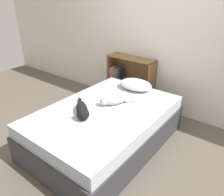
{
  "coord_description": "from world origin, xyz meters",
  "views": [
    {
      "loc": [
        1.55,
        -1.86,
        1.85
      ],
      "look_at": [
        0.0,
        0.15,
        0.62
      ],
      "focal_mm": 35.0,
      "sensor_mm": 36.0,
      "label": 1
    }
  ],
  "objects": [
    {
      "name": "pillow",
      "position": [
        -0.03,
        0.78,
        0.59
      ],
      "size": [
        0.51,
        0.35,
        0.15
      ],
      "color": "white",
      "rests_on": "bed"
    },
    {
      "name": "bookshelf",
      "position": [
        -0.43,
        1.22,
        0.44
      ],
      "size": [
        0.86,
        0.26,
        0.86
      ],
      "color": "brown",
      "rests_on": "ground_plane"
    },
    {
      "name": "bed",
      "position": [
        0.0,
        0.0,
        0.25
      ],
      "size": [
        1.31,
        1.97,
        0.52
      ],
      "color": "#333338",
      "rests_on": "ground_plane"
    },
    {
      "name": "cat_light",
      "position": [
        0.01,
        0.17,
        0.59
      ],
      "size": [
        0.34,
        0.44,
        0.15
      ],
      "rotation": [
        0.0,
        0.0,
        4.12
      ],
      "color": "beige",
      "rests_on": "bed"
    },
    {
      "name": "wall_back",
      "position": [
        0.0,
        1.35,
        1.25
      ],
      "size": [
        8.0,
        0.06,
        2.5
      ],
      "color": "silver",
      "rests_on": "ground_plane"
    },
    {
      "name": "cat_dark",
      "position": [
        -0.13,
        -0.27,
        0.58
      ],
      "size": [
        0.47,
        0.41,
        0.17
      ],
      "rotation": [
        0.0,
        0.0,
        5.58
      ],
      "color": "black",
      "rests_on": "bed"
    },
    {
      "name": "ground_plane",
      "position": [
        0.0,
        0.0,
        0.0
      ],
      "size": [
        8.0,
        8.0,
        0.0
      ],
      "primitive_type": "plane",
      "color": "brown"
    }
  ]
}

